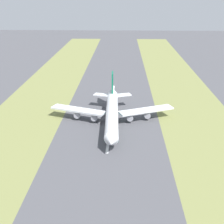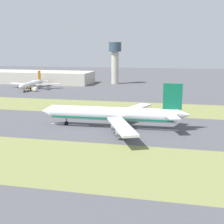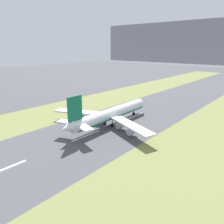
{
  "view_description": "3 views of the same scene",
  "coord_description": "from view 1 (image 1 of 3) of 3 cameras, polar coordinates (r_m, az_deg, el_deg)",
  "views": [
    {
      "loc": [
        -6.05,
        139.48,
        62.19
      ],
      "look_at": [
        -1.11,
        -2.2,
        7.0
      ],
      "focal_mm": 50.0,
      "sensor_mm": 36.0,
      "label": 1
    },
    {
      "loc": [
        -132.41,
        -31.15,
        35.18
      ],
      "look_at": [
        -1.11,
        -2.2,
        7.0
      ],
      "focal_mm": 50.0,
      "sensor_mm": 36.0,
      "label": 2
    },
    {
      "loc": [
        71.65,
        -87.79,
        40.57
      ],
      "look_at": [
        -1.11,
        -2.2,
        7.0
      ],
      "focal_mm": 35.0,
      "sensor_mm": 36.0,
      "label": 3
    }
  ],
  "objects": [
    {
      "name": "centreline_dash_near",
      "position": [
        211.13,
        0.27,
        4.14
      ],
      "size": [
        1.2,
        18.0,
        0.01
      ],
      "primitive_type": "cube",
      "color": "silver",
      "rests_on": "ground"
    },
    {
      "name": "grass_median_west",
      "position": [
        157.6,
        16.15,
        -2.86
      ],
      "size": [
        40.0,
        600.0,
        0.01
      ],
      "primitive_type": "cube",
      "color": "olive",
      "rests_on": "ground"
    },
    {
      "name": "ground_plane",
      "position": [
        152.83,
        -0.44,
        -2.74
      ],
      "size": [
        800.0,
        800.0,
        0.0
      ],
      "primitive_type": "plane",
      "color": "#4C4C51"
    },
    {
      "name": "airplane_main_jet",
      "position": [
        154.26,
        0.01,
        -0.08
      ],
      "size": [
        64.12,
        67.12,
        20.2
      ],
      "color": "silver",
      "rests_on": "ground"
    },
    {
      "name": "centreline_dash_mid",
      "position": [
        173.33,
        -0.14,
        0.25
      ],
      "size": [
        1.2,
        18.0,
        0.01
      ],
      "primitive_type": "cube",
      "color": "silver",
      "rests_on": "ground"
    },
    {
      "name": "grass_median_east",
      "position": [
        161.02,
        -16.67,
        -2.4
      ],
      "size": [
        40.0,
        600.0,
        0.01
      ],
      "primitive_type": "cube",
      "color": "olive",
      "rests_on": "ground"
    },
    {
      "name": "centreline_dash_far",
      "position": [
        136.78,
        -0.76,
        -5.77
      ],
      "size": [
        1.2,
        18.0,
        0.01
      ],
      "primitive_type": "cube",
      "color": "silver",
      "rests_on": "ground"
    }
  ]
}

